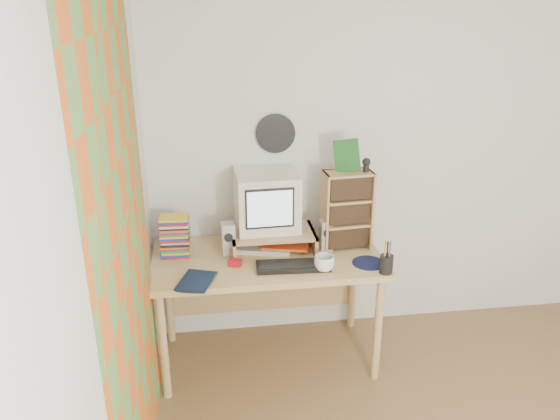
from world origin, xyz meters
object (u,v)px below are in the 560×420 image
object	(u,v)px
mug	(324,263)
cd_rack	(347,210)
crt_monitor	(267,202)
keyboard	(293,266)
dvd_stack	(175,237)
desk	(266,271)
diary	(181,278)

from	to	relation	value
mug	cd_rack	bearing A→B (deg)	56.48
crt_monitor	keyboard	world-z (taller)	crt_monitor
dvd_stack	crt_monitor	bearing A→B (deg)	8.21
keyboard	mug	distance (m)	0.18
desk	crt_monitor	bearing A→B (deg)	76.87
keyboard	cd_rack	world-z (taller)	cd_rack
desk	keyboard	size ratio (longest dim) A/B	3.25
crt_monitor	mug	world-z (taller)	crt_monitor
diary	desk	bearing A→B (deg)	50.13
crt_monitor	cd_rack	xyz separation A→B (m)	(0.49, -0.08, -0.05)
desk	dvd_stack	distance (m)	0.61
keyboard	cd_rack	xyz separation A→B (m)	(0.38, 0.25, 0.23)
cd_rack	mug	size ratio (longest dim) A/B	4.17
keyboard	cd_rack	bearing A→B (deg)	36.81
keyboard	mug	size ratio (longest dim) A/B	3.62
crt_monitor	dvd_stack	xyz separation A→B (m)	(-0.57, -0.06, -0.18)
desk	crt_monitor	size ratio (longest dim) A/B	3.71
desk	dvd_stack	xyz separation A→B (m)	(-0.55, 0.03, 0.26)
desk	mug	world-z (taller)	mug
cd_rack	keyboard	bearing A→B (deg)	-150.82
keyboard	mug	bearing A→B (deg)	-13.72
cd_rack	diary	bearing A→B (deg)	-167.13
dvd_stack	desk	bearing A→B (deg)	-0.56
crt_monitor	keyboard	size ratio (longest dim) A/B	0.88
cd_rack	diary	xyz separation A→B (m)	(-1.02, -0.32, -0.23)
desk	cd_rack	bearing A→B (deg)	1.12
crt_monitor	mug	bearing A→B (deg)	-55.38
dvd_stack	diary	distance (m)	0.36
desk	diary	world-z (taller)	diary
desk	mug	xyz separation A→B (m)	(0.31, -0.29, 0.18)
crt_monitor	diary	world-z (taller)	crt_monitor
crt_monitor	mug	size ratio (longest dim) A/B	3.17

